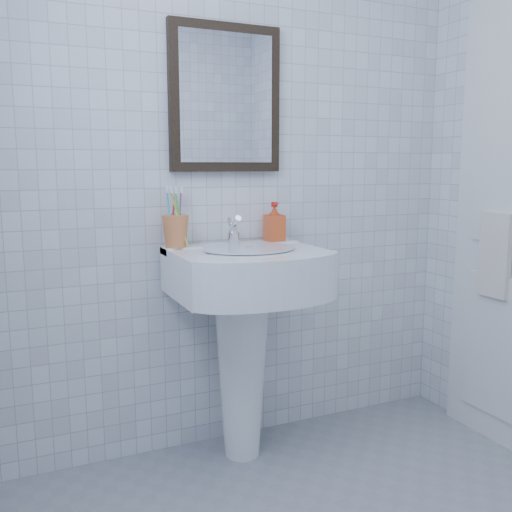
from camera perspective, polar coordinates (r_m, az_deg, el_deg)
name	(u,v)px	position (r m, az deg, el deg)	size (l,w,h in m)	color
wall_back	(236,169)	(2.55, -2.04, 8.67)	(2.20, 0.02, 2.50)	silver
washbasin	(244,318)	(2.42, -1.22, -6.18)	(0.61, 0.45, 0.94)	white
faucet	(233,232)	(2.46, -2.26, 2.38)	(0.05, 0.11, 0.13)	white
toothbrush_cup	(176,231)	(2.38, -8.04, 2.47)	(0.11, 0.11, 0.13)	#D6763F
soap_dispenser	(274,222)	(2.56, 1.84, 3.46)	(0.08, 0.08, 0.17)	red
wall_mirror	(226,98)	(2.53, -3.06, 15.46)	(0.50, 0.04, 0.62)	black
towel_ring	(501,215)	(2.75, 23.29, 3.81)	(0.18, 0.18, 0.01)	white
hand_towel	(495,255)	(2.76, 22.78, 0.08)	(0.03, 0.16, 0.38)	white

